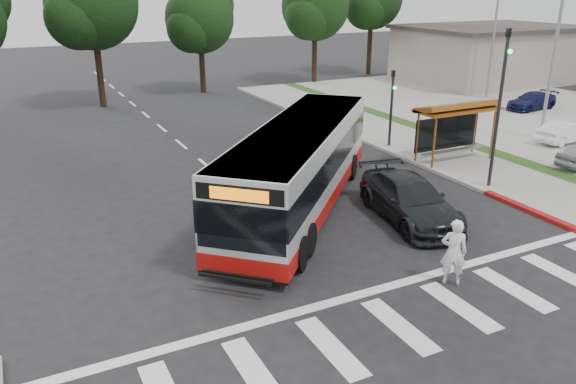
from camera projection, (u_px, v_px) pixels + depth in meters
ground at (305, 247)px, 18.36m from camera, size 140.00×140.00×0.00m
sidewalk_east at (416, 145)px, 29.67m from camera, size 4.00×40.00×0.12m
curb_east at (385, 150)px, 28.82m from camera, size 0.30×40.00×0.15m
curb_east_red at (548, 218)px, 20.46m from camera, size 0.32×6.00×0.15m
parking_lot at (543, 115)px, 36.40m from camera, size 18.00×36.00×0.10m
commercial_building at (489, 55)px, 48.63m from camera, size 14.00×10.00×4.40m
building_roof_cap at (492, 27)px, 47.81m from camera, size 14.60×10.60×0.30m
crosswalk_ladder at (399, 325)px, 14.18m from camera, size 18.00×2.60×0.01m
bus_shelter at (456, 114)px, 26.36m from camera, size 4.20×1.60×2.86m
traffic_signal_ne_tall at (501, 97)px, 22.30m from camera, size 0.18×0.37×6.50m
traffic_signal_ne_short at (392, 101)px, 28.64m from camera, size 0.18×0.37×4.00m
lot_light_front at (558, 29)px, 28.90m from camera, size 1.90×0.35×9.01m
lot_light_mid at (496, 16)px, 39.79m from camera, size 1.90×0.35×9.01m
tree_ne_a at (316, 5)px, 46.37m from camera, size 6.16×5.74×9.30m
tree_north_a at (93, 2)px, 36.93m from camera, size 6.60×6.15×10.17m
tree_north_b at (200, 17)px, 42.40m from camera, size 5.72×5.33×8.43m
transit_bus at (300, 168)px, 21.00m from camera, size 10.52×11.03×3.24m
pedestrian at (454, 252)px, 15.83m from camera, size 0.87×0.82×1.99m
dark_sedan at (410, 199)px, 20.29m from camera, size 3.07×5.62×1.54m
parked_car_1 at (566, 132)px, 29.83m from camera, size 3.55×1.42×1.15m
parked_car_3 at (532, 101)px, 37.72m from camera, size 4.01×1.93×1.13m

